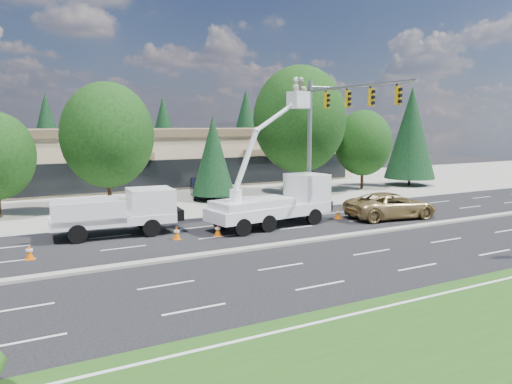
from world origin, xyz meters
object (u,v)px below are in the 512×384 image
signal_mast (328,123)px  minivan (391,205)px  utility_pickup (122,217)px  bucket_truck (279,194)px

signal_mast → minivan: 7.00m
utility_pickup → minivan: bearing=-6.9°
signal_mast → minivan: size_ratio=1.72×
utility_pickup → minivan: (16.21, -3.36, -0.19)m
signal_mast → minivan: signal_mast is taller
signal_mast → utility_pickup: (-14.33, -0.88, -5.05)m
minivan → bucket_truck: bearing=87.4°
signal_mast → utility_pickup: size_ratio=1.55×
utility_pickup → minivan: utility_pickup is taller
bucket_truck → minivan: 7.65m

